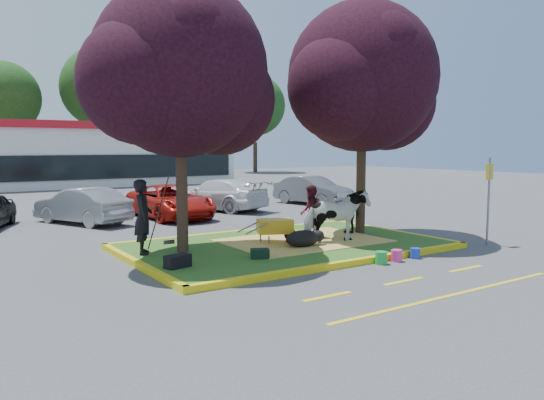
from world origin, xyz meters
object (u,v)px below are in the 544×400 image
calf (303,238)px  bucket_pink (396,256)px  car_silver (82,206)px  bucket_green (381,258)px  cow (336,216)px  sign_post (489,192)px  handler (143,217)px  bucket_blue (415,253)px  wheelbarrow (275,227)px

calf → bucket_pink: calf is taller
car_silver → bucket_green: bearing=87.5°
car_silver → cow: bearing=94.2°
sign_post → bucket_pink: sign_post is taller
handler → bucket_blue: size_ratio=6.98×
calf → bucket_green: calf is taller
cow → bucket_green: bearing=-173.8°
cow → wheelbarrow: bearing=72.9°
calf → car_silver: bearing=135.8°
sign_post → bucket_blue: (-3.04, -0.10, -1.37)m
handler → wheelbarrow: size_ratio=1.08×
sign_post → bucket_blue: 3.34m
bucket_green → wheelbarrow: bearing=107.6°
cow → bucket_blue: size_ratio=6.62×
handler → sign_post: 9.30m
handler → bucket_pink: handler is taller
calf → wheelbarrow: bearing=130.0°
cow → wheelbarrow: size_ratio=1.02×
calf → bucket_blue: size_ratio=3.89×
sign_post → bucket_pink: (-3.69, -0.10, -1.36)m
handler → cow: bearing=-86.4°
cow → bucket_pink: size_ratio=6.03×
bucket_green → sign_post: bearing=1.4°
bucket_green → bucket_blue: bearing=0.0°
calf → handler: 4.06m
wheelbarrow → bucket_blue: bearing=-31.9°
cow → calf: cow is taller
sign_post → bucket_green: bearing=177.8°
bucket_pink → car_silver: size_ratio=0.07×
sign_post → bucket_blue: bearing=178.4°
wheelbarrow → calf: bearing=-50.8°
calf → handler: size_ratio=0.56×
calf → wheelbarrow: wheelbarrow is taller
cow → bucket_blue: (0.76, -2.08, -0.74)m
cow → bucket_blue: bearing=-142.8°
handler → bucket_green: handler is taller
bucket_green → bucket_blue: 1.16m
cow → bucket_green: 2.24m
calf → bucket_pink: 2.45m
calf → bucket_green: 2.24m
cow → sign_post: 4.33m
wheelbarrow → bucket_pink: bearing=-41.0°
cow → car_silver: size_ratio=0.44×
handler → bucket_blue: handler is taller
bucket_green → car_silver: 11.38m
cow → wheelbarrow: cow is taller
bucket_green → bucket_blue: (1.16, 0.00, -0.02)m
bucket_pink → car_silver: bearing=113.6°
bucket_green → bucket_pink: bearing=0.0°
bucket_blue → car_silver: bearing=116.5°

